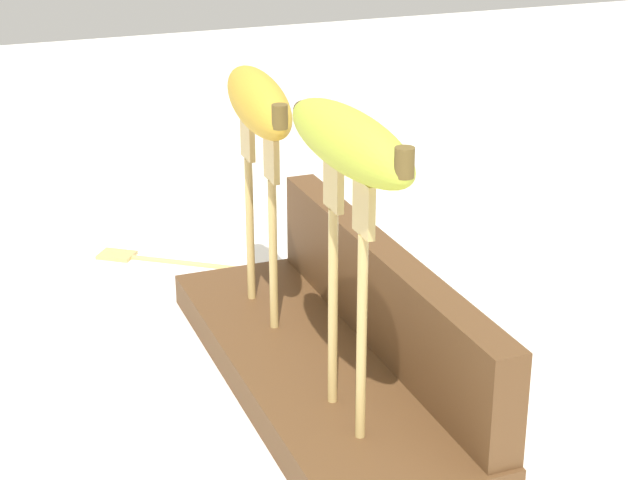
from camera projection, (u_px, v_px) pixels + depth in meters
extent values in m
plane|color=white|center=(320.00, 386.00, 0.86)|extent=(3.00, 3.00, 0.00)
cube|color=brown|center=(320.00, 371.00, 0.85)|extent=(0.40, 0.14, 0.03)
cube|color=brown|center=(384.00, 297.00, 0.85)|extent=(0.39, 0.03, 0.08)
cylinder|color=tan|center=(250.00, 230.00, 0.92)|extent=(0.01, 0.01, 0.13)
cube|color=tan|center=(248.00, 138.00, 0.89)|extent=(0.03, 0.00, 0.04)
cylinder|color=tan|center=(273.00, 255.00, 0.87)|extent=(0.01, 0.01, 0.13)
cube|color=tan|center=(271.00, 159.00, 0.84)|extent=(0.03, 0.00, 0.04)
cylinder|color=tan|center=(333.00, 308.00, 0.75)|extent=(0.01, 0.01, 0.15)
cube|color=tan|center=(334.00, 184.00, 0.72)|extent=(0.03, 0.00, 0.04)
cylinder|color=tan|center=(362.00, 339.00, 0.71)|extent=(0.01, 0.01, 0.15)
cube|color=tan|center=(364.00, 208.00, 0.67)|extent=(0.03, 0.00, 0.04)
ellipsoid|color=gold|center=(258.00, 101.00, 0.85)|extent=(0.18, 0.06, 0.04)
cylinder|color=brown|center=(280.00, 117.00, 0.77)|extent=(0.01, 0.01, 0.02)
sphere|color=#3F2D19|center=(239.00, 77.00, 0.93)|extent=(0.01, 0.01, 0.01)
ellipsoid|color=#B2C138|center=(349.00, 141.00, 0.68)|extent=(0.17, 0.04, 0.04)
cylinder|color=brown|center=(404.00, 162.00, 0.61)|extent=(0.01, 0.01, 0.02)
sphere|color=#3F2D19|center=(303.00, 110.00, 0.75)|extent=(0.01, 0.01, 0.01)
cylinder|color=tan|center=(198.00, 262.00, 1.08)|extent=(0.09, 0.12, 0.01)
cube|color=tan|center=(117.00, 254.00, 1.11)|extent=(0.04, 0.04, 0.01)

